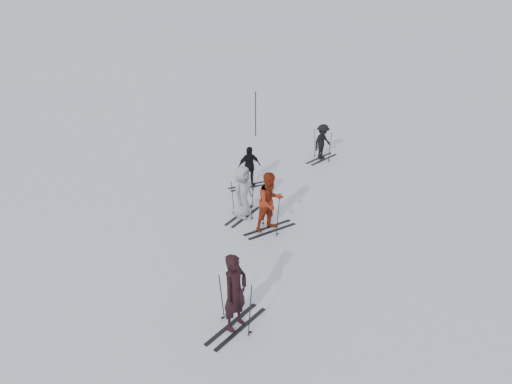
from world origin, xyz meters
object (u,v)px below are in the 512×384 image
skier_uphill_far (322,142)px  piste_marker (256,114)px  skier_uphill_left (249,167)px  skier_near_dark (235,293)px  skier_grey (242,192)px  skier_red (270,203)px

skier_uphill_far → piste_marker: size_ratio=0.70×
skier_uphill_far → piste_marker: 4.17m
skier_uphill_left → piste_marker: size_ratio=0.72×
skier_near_dark → skier_uphill_left: skier_near_dark is taller
skier_uphill_left → skier_near_dark: bearing=-116.8°
skier_grey → skier_uphill_far: 6.08m
skier_uphill_left → skier_uphill_far: (0.83, 4.04, -0.02)m
skier_uphill_left → piste_marker: piste_marker is taller
skier_near_dark → skier_uphill_left: size_ratio=1.24×
skier_grey → skier_uphill_far: size_ratio=1.17×
skier_grey → skier_uphill_far: (-0.42, 6.07, -0.13)m
skier_near_dark → skier_uphill_far: bearing=20.1°
skier_near_dark → skier_grey: bearing=36.9°
skier_red → skier_uphill_left: size_ratio=1.24×
skier_uphill_left → skier_uphill_far: 4.12m
piste_marker → skier_near_dark: bearing=-55.8°
skier_uphill_far → skier_uphill_left: bearing=175.7°
skier_uphill_left → skier_red: bearing=-103.3°
skier_near_dark → skier_red: size_ratio=1.00×
skier_red → skier_uphill_far: size_ratio=1.27×
skier_grey → piste_marker: bearing=28.3°
skier_uphill_far → skier_grey: bearing=-168.7°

